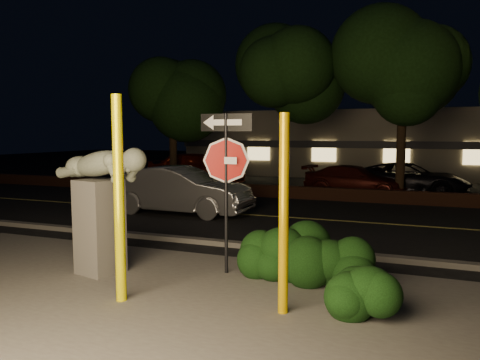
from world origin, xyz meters
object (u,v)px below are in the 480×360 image
(parked_car_red, at_px, (197,168))
(yellow_pole_right, at_px, (284,215))
(signpost, at_px, (226,161))
(yellow_pole_left, at_px, (119,200))
(parked_car_dark, at_px, (408,179))
(sculpture, at_px, (100,196))
(silver_sedan, at_px, (180,190))
(parked_car_darkred, at_px, (355,180))

(parked_car_red, bearing_deg, yellow_pole_right, -155.77)
(yellow_pole_right, relative_size, signpost, 0.98)
(yellow_pole_left, relative_size, parked_car_dark, 0.65)
(sculpture, xyz_separation_m, parked_car_dark, (5.03, 14.14, -0.78))
(yellow_pole_right, bearing_deg, silver_sedan, 128.14)
(signpost, height_order, parked_car_dark, signpost)
(sculpture, distance_m, silver_sedan, 6.66)
(parked_car_red, height_order, parked_car_darkred, parked_car_red)
(sculpture, xyz_separation_m, parked_car_red, (-5.21, 14.47, -0.62))
(sculpture, relative_size, silver_sedan, 0.51)
(sculpture, bearing_deg, parked_car_red, 123.23)
(silver_sedan, bearing_deg, signpost, -143.50)
(yellow_pole_left, height_order, parked_car_red, yellow_pole_left)
(yellow_pole_left, bearing_deg, sculpture, 137.88)
(parked_car_darkred, bearing_deg, parked_car_dark, -62.52)
(yellow_pole_right, bearing_deg, signpost, 135.52)
(yellow_pole_right, bearing_deg, parked_car_darkred, 93.36)
(silver_sedan, distance_m, parked_car_dark, 10.34)
(silver_sedan, bearing_deg, parked_car_dark, -40.63)
(signpost, xyz_separation_m, sculpture, (-2.17, -0.87, -0.66))
(parked_car_red, bearing_deg, parked_car_darkred, -104.49)
(signpost, distance_m, parked_car_red, 15.53)
(sculpture, bearing_deg, yellow_pole_left, -28.69)
(sculpture, bearing_deg, signpost, 35.18)
(signpost, relative_size, parked_car_darkred, 0.69)
(signpost, relative_size, parked_car_red, 0.59)
(yellow_pole_right, bearing_deg, parked_car_dark, 84.91)
(signpost, relative_size, sculpture, 1.25)
(yellow_pole_left, height_order, parked_car_dark, yellow_pole_left)
(signpost, height_order, sculpture, signpost)
(yellow_pole_left, xyz_separation_m, silver_sedan, (-3.00, 7.46, -0.84))
(yellow_pole_right, xyz_separation_m, parked_car_darkred, (-0.82, 13.96, -0.84))
(sculpture, distance_m, parked_car_darkred, 13.64)
(signpost, height_order, silver_sedan, signpost)
(parked_car_darkred, bearing_deg, signpost, -177.10)
(yellow_pole_left, relative_size, silver_sedan, 0.68)
(yellow_pole_right, distance_m, parked_car_dark, 14.87)
(parked_car_red, bearing_deg, silver_sedan, -163.48)
(signpost, bearing_deg, sculpture, -157.65)
(signpost, distance_m, parked_car_darkred, 12.55)
(silver_sedan, height_order, parked_car_dark, silver_sedan)
(signpost, bearing_deg, parked_car_red, 119.09)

